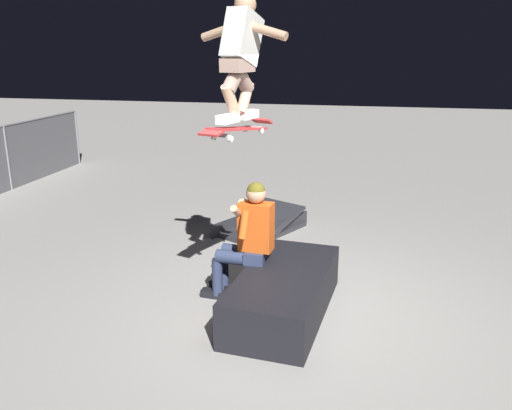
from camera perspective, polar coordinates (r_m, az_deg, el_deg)
The scene contains 6 objects.
ground_plane at distance 5.43m, azimuth 4.39°, elevation -11.52°, with size 40.00×40.00×0.00m, color gray.
ledge_box_main at distance 5.32m, azimuth 3.02°, elevation -9.45°, with size 1.73×0.81×0.44m, color black.
person_sitting_on_ledge at distance 5.43m, azimuth -1.04°, elevation -3.37°, with size 0.60×0.77×1.28m.
skateboard at distance 4.96m, azimuth -1.93°, elevation 8.23°, with size 1.03×0.49×0.13m.
skater_airborne at distance 4.96m, azimuth -1.66°, elevation 16.20°, with size 0.64×0.87×1.12m.
kicker_ramp at distance 7.66m, azimuth 0.50°, elevation -2.33°, with size 1.44×1.25×0.41m.
Camera 1 is at (-4.75, -0.64, 2.56)m, focal length 37.02 mm.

